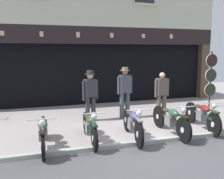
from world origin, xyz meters
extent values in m
cube|color=#9C9190|center=(0.00, 5.00, -0.04)|extent=(23.45, 10.00, 0.08)
cube|color=#A4A99E|center=(0.00, 0.08, 0.01)|extent=(23.45, 0.16, 0.18)
cube|color=black|center=(0.00, 7.30, 1.30)|extent=(10.53, 4.00, 2.60)
cube|color=#4C3D2D|center=(5.51, 5.18, 1.30)|extent=(0.44, 0.36, 2.60)
cube|color=#23282D|center=(0.00, 5.55, 1.43)|extent=(10.08, 0.03, 2.18)
cube|color=black|center=(0.00, 5.12, 2.95)|extent=(11.45, 0.24, 0.70)
cube|color=#C6B789|center=(-3.55, 4.99, 2.95)|extent=(0.14, 0.03, 0.17)
cube|color=#C6B789|center=(-2.15, 4.99, 2.95)|extent=(0.14, 0.03, 0.20)
cube|color=#C6B789|center=(-0.72, 4.99, 2.95)|extent=(0.14, 0.03, 0.22)
cube|color=#C6B789|center=(0.72, 4.99, 2.95)|extent=(0.14, 0.03, 0.19)
cube|color=#C6B789|center=(2.17, 4.99, 2.95)|extent=(0.14, 0.03, 0.18)
cube|color=#C6B789|center=(3.55, 4.99, 2.95)|extent=(0.14, 0.03, 0.20)
cube|color=beige|center=(2.20, 4.95, 4.28)|extent=(1.10, 0.12, 0.10)
cylinder|color=black|center=(-2.47, -0.11, 0.30)|extent=(0.11, 0.61, 0.60)
cylinder|color=silver|center=(-2.47, -0.11, 0.30)|extent=(0.11, 0.14, 0.13)
cylinder|color=black|center=(-2.39, 1.28, 0.30)|extent=(0.12, 0.61, 0.60)
cylinder|color=silver|center=(-2.39, 1.28, 0.30)|extent=(0.12, 0.14, 0.13)
cube|color=black|center=(-2.43, 0.59, 0.42)|extent=(0.15, 1.29, 0.07)
cube|color=slate|center=(-2.43, 0.59, 0.35)|extent=(0.22, 0.33, 0.26)
ellipsoid|color=#294C2B|center=(-2.44, 0.42, 0.62)|extent=(0.25, 0.47, 0.20)
ellipsoid|color=#38281E|center=(-2.42, 0.84, 0.60)|extent=(0.22, 0.31, 0.10)
cube|color=black|center=(-2.47, -0.11, 0.62)|extent=(0.12, 0.37, 0.04)
sphere|color=silver|center=(-2.47, -0.05, 0.80)|extent=(0.15, 0.15, 0.15)
cylinder|color=silver|center=(-2.47, -0.05, 0.88)|extent=(0.62, 0.06, 0.02)
cylinder|color=silver|center=(-2.47, -0.07, 0.59)|extent=(0.05, 0.26, 0.61)
cylinder|color=black|center=(-1.32, 0.03, 0.31)|extent=(0.11, 0.62, 0.61)
cylinder|color=silver|center=(-1.32, 0.03, 0.31)|extent=(0.11, 0.14, 0.14)
cylinder|color=black|center=(-1.23, 1.36, 0.31)|extent=(0.12, 0.62, 0.61)
cylinder|color=silver|center=(-1.23, 1.36, 0.31)|extent=(0.12, 0.14, 0.14)
cube|color=#14351F|center=(-1.27, 0.69, 0.43)|extent=(0.15, 1.22, 0.07)
cube|color=slate|center=(-1.27, 0.69, 0.36)|extent=(0.22, 0.33, 0.26)
ellipsoid|color=#2E4A26|center=(-1.28, 0.54, 0.63)|extent=(0.25, 0.47, 0.20)
ellipsoid|color=#38281E|center=(-1.26, 0.93, 0.61)|extent=(0.22, 0.31, 0.10)
cube|color=#14351F|center=(-1.32, 0.03, 0.63)|extent=(0.12, 0.37, 0.04)
sphere|color=silver|center=(-1.31, 0.09, 0.81)|extent=(0.15, 0.15, 0.15)
cylinder|color=silver|center=(-1.31, 0.09, 0.89)|extent=(0.62, 0.06, 0.02)
cylinder|color=silver|center=(-1.31, 0.07, 0.60)|extent=(0.05, 0.26, 0.61)
cylinder|color=black|center=(-0.25, -0.09, 0.33)|extent=(0.17, 0.67, 0.67)
cylinder|color=silver|center=(-0.25, -0.09, 0.33)|extent=(0.12, 0.16, 0.15)
cylinder|color=black|center=(-0.04, 1.23, 0.33)|extent=(0.18, 0.67, 0.67)
cylinder|color=silver|center=(-0.04, 1.23, 0.33)|extent=(0.13, 0.16, 0.15)
cube|color=gray|center=(-0.15, 0.57, 0.45)|extent=(0.26, 1.23, 0.07)
cube|color=slate|center=(-0.15, 0.57, 0.38)|extent=(0.25, 0.35, 0.26)
ellipsoid|color=#3A446A|center=(-0.17, 0.41, 0.65)|extent=(0.29, 0.49, 0.20)
ellipsoid|color=#38281E|center=(-0.11, 0.81, 0.63)|extent=(0.24, 0.33, 0.10)
cube|color=gray|center=(-0.25, -0.09, 0.69)|extent=(0.15, 0.37, 0.04)
sphere|color=silver|center=(-0.24, -0.03, 0.83)|extent=(0.15, 0.15, 0.15)
cylinder|color=silver|center=(-0.24, -0.03, 0.91)|extent=(0.62, 0.12, 0.02)
cylinder|color=silver|center=(-0.24, -0.05, 0.62)|extent=(0.08, 0.26, 0.61)
cylinder|color=black|center=(0.97, -0.12, 0.33)|extent=(0.09, 0.66, 0.66)
cylinder|color=silver|center=(0.97, -0.12, 0.33)|extent=(0.11, 0.15, 0.14)
cylinder|color=black|center=(1.02, 1.29, 0.33)|extent=(0.10, 0.66, 0.66)
cylinder|color=silver|center=(1.02, 1.29, 0.33)|extent=(0.12, 0.15, 0.14)
cube|color=black|center=(0.99, 0.59, 0.45)|extent=(0.12, 1.30, 0.07)
cube|color=slate|center=(0.99, 0.59, 0.38)|extent=(0.21, 0.33, 0.26)
ellipsoid|color=#294E35|center=(0.99, 0.42, 0.65)|extent=(0.24, 0.47, 0.20)
ellipsoid|color=#38281E|center=(1.00, 0.84, 0.63)|extent=(0.21, 0.31, 0.10)
cube|color=black|center=(0.97, -0.12, 0.68)|extent=(0.11, 0.36, 0.04)
sphere|color=silver|center=(0.97, -0.06, 0.83)|extent=(0.15, 0.15, 0.15)
cylinder|color=silver|center=(0.97, -0.06, 0.91)|extent=(0.62, 0.05, 0.02)
cylinder|color=silver|center=(0.97, -0.08, 0.62)|extent=(0.05, 0.28, 0.61)
cylinder|color=black|center=(2.03, 0.04, 0.33)|extent=(0.18, 0.67, 0.67)
cylinder|color=silver|center=(2.03, 0.04, 0.33)|extent=(0.12, 0.16, 0.15)
cylinder|color=black|center=(2.25, 1.42, 0.33)|extent=(0.19, 0.67, 0.67)
cylinder|color=silver|center=(2.25, 1.42, 0.33)|extent=(0.13, 0.16, 0.15)
cube|color=#1C3E1C|center=(2.14, 0.73, 0.45)|extent=(0.27, 1.28, 0.07)
cube|color=slate|center=(2.14, 0.73, 0.38)|extent=(0.25, 0.35, 0.26)
ellipsoid|color=maroon|center=(2.11, 0.57, 0.65)|extent=(0.29, 0.49, 0.20)
ellipsoid|color=#38281E|center=(2.18, 0.98, 0.63)|extent=(0.25, 0.33, 0.10)
cube|color=#1C3E1C|center=(2.03, 0.04, 0.69)|extent=(0.16, 0.37, 0.04)
sphere|color=silver|center=(2.04, 0.10, 0.83)|extent=(0.15, 0.15, 0.15)
cylinder|color=silver|center=(2.04, 0.10, 0.91)|extent=(0.62, 0.12, 0.02)
cylinder|color=silver|center=(2.03, 0.08, 0.62)|extent=(0.07, 0.23, 0.62)
cylinder|color=#2D2D33|center=(-0.68, 2.66, 0.42)|extent=(0.15, 0.15, 0.83)
cylinder|color=#2D2D33|center=(-0.90, 2.62, 0.42)|extent=(0.15, 0.15, 0.83)
cube|color=#2D2D33|center=(-0.79, 2.64, 1.10)|extent=(0.42, 0.29, 0.58)
cube|color=silver|center=(-0.81, 2.75, 1.17)|extent=(0.14, 0.05, 0.32)
cube|color=navy|center=(-0.82, 2.77, 1.16)|extent=(0.05, 0.02, 0.30)
cylinder|color=#2D2D33|center=(-0.56, 2.69, 1.03)|extent=(0.09, 0.09, 0.64)
cylinder|color=#2D2D33|center=(-1.02, 2.59, 1.03)|extent=(0.09, 0.09, 0.64)
sphere|color=beige|center=(-0.79, 2.64, 1.50)|extent=(0.21, 0.21, 0.21)
cylinder|color=#332D28|center=(-0.79, 2.64, 1.56)|extent=(0.35, 0.35, 0.01)
cylinder|color=#332D28|center=(-0.79, 2.64, 1.62)|extent=(0.22, 0.22, 0.11)
cylinder|color=#3D424C|center=(0.52, 2.63, 0.45)|extent=(0.15, 0.15, 0.90)
cylinder|color=#3D424C|center=(0.30, 2.60, 0.45)|extent=(0.15, 0.15, 0.90)
cube|color=#3D424C|center=(0.41, 2.61, 1.19)|extent=(0.40, 0.26, 0.61)
cube|color=white|center=(0.40, 2.73, 1.26)|extent=(0.14, 0.03, 0.34)
cube|color=navy|center=(0.40, 2.74, 1.25)|extent=(0.05, 0.02, 0.32)
cylinder|color=#3D424C|center=(0.65, 2.64, 1.15)|extent=(0.09, 0.09, 0.59)
cylinder|color=#3D424C|center=(0.18, 2.59, 1.15)|extent=(0.09, 0.09, 0.59)
sphere|color=#9E7A5B|center=(0.41, 2.61, 1.60)|extent=(0.19, 0.19, 0.19)
cylinder|color=#7F705B|center=(0.41, 2.61, 1.65)|extent=(0.33, 0.33, 0.01)
cylinder|color=#7F705B|center=(0.41, 2.61, 1.70)|extent=(0.20, 0.20, 0.11)
cylinder|color=brown|center=(1.80, 2.37, 0.40)|extent=(0.15, 0.15, 0.80)
cylinder|color=brown|center=(1.58, 2.36, 0.40)|extent=(0.15, 0.15, 0.80)
cube|color=brown|center=(1.69, 2.36, 1.07)|extent=(0.39, 0.24, 0.59)
cube|color=silver|center=(1.69, 2.48, 1.14)|extent=(0.14, 0.03, 0.33)
cube|color=black|center=(1.69, 2.49, 1.13)|extent=(0.05, 0.01, 0.30)
cylinder|color=brown|center=(1.93, 2.37, 1.03)|extent=(0.09, 0.09, 0.60)
cylinder|color=brown|center=(1.46, 2.35, 1.03)|extent=(0.09, 0.09, 0.60)
sphere|color=beige|center=(1.69, 2.36, 1.47)|extent=(0.19, 0.19, 0.19)
cylinder|color=#232328|center=(4.40, 3.22, 1.15)|extent=(0.06, 0.06, 2.29)
cylinder|color=black|center=(4.40, 3.20, 1.92)|extent=(0.52, 0.03, 0.52)
torus|color=silver|center=(4.40, 3.22, 1.92)|extent=(0.55, 0.04, 0.55)
cylinder|color=#23281E|center=(4.40, 3.20, 1.31)|extent=(0.52, 0.03, 0.52)
torus|color=silver|center=(4.40, 3.22, 1.31)|extent=(0.55, 0.04, 0.55)
cylinder|color=#23281E|center=(4.40, 3.20, 0.71)|extent=(0.52, 0.03, 0.52)
torus|color=beige|center=(4.40, 3.22, 0.71)|extent=(0.55, 0.04, 0.55)
cube|color=silver|center=(-2.28, 5.40, 1.64)|extent=(0.72, 0.02, 0.98)
cube|color=#511E19|center=(-2.28, 5.39, 2.03)|extent=(0.72, 0.01, 0.20)
cube|color=silver|center=(-3.28, 5.40, 1.57)|extent=(0.66, 0.02, 0.95)
cube|color=#232328|center=(-3.28, 5.39, 1.94)|extent=(0.66, 0.01, 0.20)
camera|label=1|loc=(-2.71, -5.54, 2.31)|focal=41.44mm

